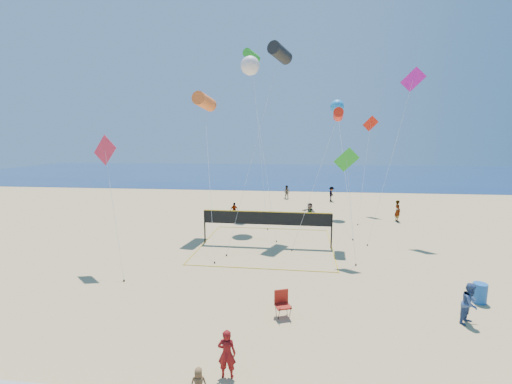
# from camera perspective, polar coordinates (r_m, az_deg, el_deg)

# --- Properties ---
(ground) EXTENTS (120.00, 120.00, 0.00)m
(ground) POSITION_cam_1_polar(r_m,az_deg,el_deg) (13.03, 3.41, -25.52)
(ground) COLOR tan
(ground) RESTS_ON ground
(ocean) EXTENTS (140.00, 50.00, 0.03)m
(ocean) POSITION_cam_1_polar(r_m,az_deg,el_deg) (73.11, 5.95, 3.10)
(ocean) COLOR navy
(ocean) RESTS_ON ground
(woman) EXTENTS (0.58, 0.38, 1.58)m
(woman) POSITION_cam_1_polar(r_m,az_deg,el_deg) (11.72, -4.89, -25.26)
(woman) COLOR maroon
(woman) RESTS_ON ground
(toddler) EXTENTS (0.46, 0.33, 0.88)m
(toddler) POSITION_cam_1_polar(r_m,az_deg,el_deg) (10.33, -9.53, -28.98)
(toddler) COLOR brown
(toddler) RESTS_ON seawall
(bystander_a) EXTENTS (1.03, 1.02, 1.68)m
(bystander_a) POSITION_cam_1_polar(r_m,az_deg,el_deg) (16.74, 32.09, -15.46)
(bystander_a) COLOR #334C80
(bystander_a) RESTS_ON ground
(far_person_0) EXTENTS (0.87, 0.81, 1.44)m
(far_person_0) POSITION_cam_1_polar(r_m,az_deg,el_deg) (32.11, -3.66, -3.04)
(far_person_0) COLOR gray
(far_person_0) RESTS_ON ground
(far_person_1) EXTENTS (1.41, 1.48, 1.67)m
(far_person_1) POSITION_cam_1_polar(r_m,az_deg,el_deg) (31.01, 8.94, -3.34)
(far_person_1) COLOR gray
(far_person_1) RESTS_ON ground
(far_person_2) EXTENTS (0.57, 0.77, 1.91)m
(far_person_2) POSITION_cam_1_polar(r_m,az_deg,el_deg) (33.18, 22.53, -2.91)
(far_person_2) COLOR gray
(far_person_2) RESTS_ON ground
(far_person_3) EXTENTS (0.97, 0.86, 1.66)m
(far_person_3) POSITION_cam_1_polar(r_m,az_deg,el_deg) (42.21, 5.17, -0.03)
(far_person_3) COLOR gray
(far_person_3) RESTS_ON ground
(far_person_4) EXTENTS (0.98, 1.27, 1.73)m
(far_person_4) POSITION_cam_1_polar(r_m,az_deg,el_deg) (41.40, 12.47, -0.33)
(far_person_4) COLOR gray
(far_person_4) RESTS_ON ground
(camp_chair) EXTENTS (0.75, 0.87, 1.23)m
(camp_chair) POSITION_cam_1_polar(r_m,az_deg,el_deg) (15.00, 4.38, -17.79)
(camp_chair) COLOR maroon
(camp_chair) RESTS_ON ground
(trash_barrel) EXTENTS (0.62, 0.62, 0.90)m
(trash_barrel) POSITION_cam_1_polar(r_m,az_deg,el_deg) (19.04, 33.23, -13.90)
(trash_barrel) COLOR #1851A1
(trash_barrel) RESTS_ON ground
(volleyball_net) EXTENTS (9.21, 9.06, 2.41)m
(volleyball_net) POSITION_cam_1_polar(r_m,az_deg,el_deg) (23.70, 1.79, -5.03)
(volleyball_net) COLOR black
(volleyball_net) RESTS_ON ground
(kite_0) EXTENTS (3.08, 8.73, 10.85)m
(kite_0) POSITION_cam_1_polar(r_m,az_deg,el_deg) (27.48, -8.58, 14.67)
(kite_0) COLOR orange
(kite_0) RESTS_ON ground
(kite_1) EXTENTS (3.96, 7.88, 14.37)m
(kite_1) POSITION_cam_1_polar(r_m,az_deg,el_deg) (27.71, 4.02, 22.10)
(kite_1) COLOR black
(kite_1) RESTS_ON ground
(kite_2) EXTENTS (3.49, 3.67, 9.45)m
(kite_2) POSITION_cam_1_polar(r_m,az_deg,el_deg) (24.87, 13.54, 12.41)
(kite_2) COLOR red
(kite_2) RESTS_ON ground
(kite_3) EXTENTS (2.89, 2.82, 7.58)m
(kite_3) POSITION_cam_1_polar(r_m,az_deg,el_deg) (21.22, -23.76, 5.62)
(kite_3) COLOR #BF2242
(kite_3) RESTS_ON ground
(kite_4) EXTENTS (1.49, 1.50, 6.86)m
(kite_4) POSITION_cam_1_polar(r_m,az_deg,el_deg) (21.18, 14.92, 4.36)
(kite_4) COLOR green
(kite_4) RESTS_ON ground
(kite_5) EXTENTS (4.22, 3.73, 12.48)m
(kite_5) POSITION_cam_1_polar(r_m,az_deg,el_deg) (28.23, 24.38, 15.46)
(kite_5) COLOR #C814A2
(kite_5) RESTS_ON ground
(kite_6) EXTENTS (3.66, 6.91, 14.16)m
(kite_6) POSITION_cam_1_polar(r_m,az_deg,el_deg) (30.43, -0.98, 20.29)
(kite_6) COLOR silver
(kite_6) RESTS_ON ground
(kite_7) EXTENTS (1.53, 10.32, 11.04)m
(kite_7) POSITION_cam_1_polar(r_m,az_deg,el_deg) (34.67, 13.37, 13.68)
(kite_7) COLOR #1C84DA
(kite_7) RESTS_ON ground
(kite_8) EXTENTS (3.12, 9.24, 15.97)m
(kite_8) POSITION_cam_1_polar(r_m,az_deg,el_deg) (36.20, -0.74, 21.69)
(kite_8) COLOR green
(kite_8) RESTS_ON ground
(kite_9) EXTENTS (2.66, 6.48, 9.60)m
(kite_9) POSITION_cam_1_polar(r_m,az_deg,el_deg) (35.81, 18.44, 9.90)
(kite_9) COLOR red
(kite_9) RESTS_ON ground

